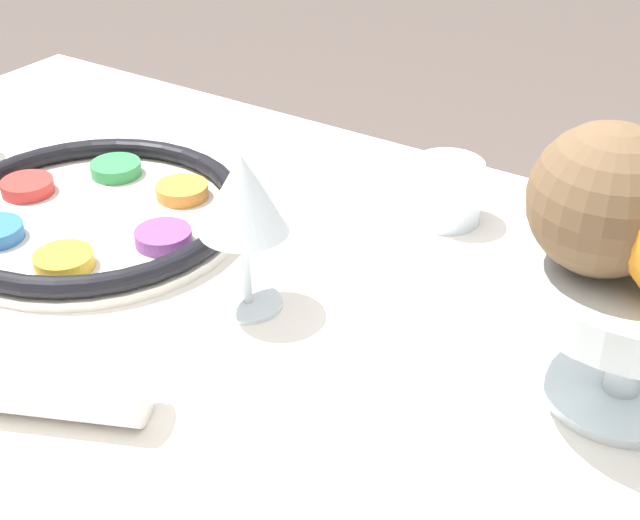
% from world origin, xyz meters
% --- Properties ---
extents(seder_plate, '(0.30, 0.30, 0.03)m').
position_xyz_m(seder_plate, '(-0.20, 0.08, 0.77)').
color(seder_plate, silver).
rests_on(seder_plate, dining_table).
extents(wine_glass, '(0.08, 0.08, 0.14)m').
position_xyz_m(wine_glass, '(0.01, 0.05, 0.86)').
color(wine_glass, silver).
rests_on(wine_glass, dining_table).
extents(coconut, '(0.10, 0.10, 0.10)m').
position_xyz_m(coconut, '(0.28, 0.09, 0.93)').
color(coconut, brown).
rests_on(coconut, fruit_stand).
extents(napkin_roll, '(0.17, 0.11, 0.05)m').
position_xyz_m(napkin_roll, '(-0.04, -0.14, 0.78)').
color(napkin_roll, white).
rests_on(napkin_roll, dining_table).
extents(cup_near, '(0.07, 0.07, 0.06)m').
position_xyz_m(cup_near, '(0.08, 0.28, 0.79)').
color(cup_near, silver).
rests_on(cup_near, dining_table).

